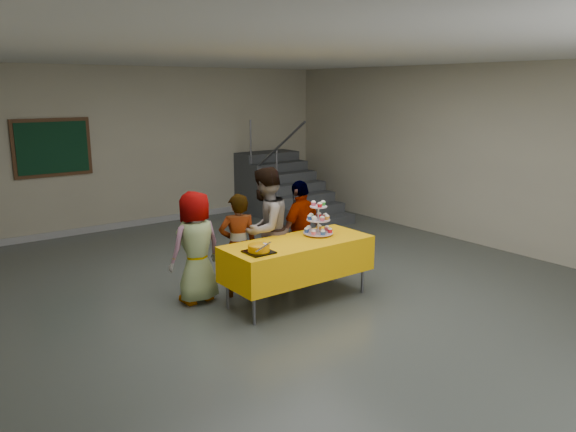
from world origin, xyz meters
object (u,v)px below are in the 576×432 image
(schoolchild_a, at_px, (196,247))
(schoolchild_d, at_px, (301,231))
(noticeboard, at_px, (52,148))
(schoolchild_c, at_px, (265,229))
(bear_cake, at_px, (259,248))
(bake_table, at_px, (298,258))
(schoolchild_b, at_px, (238,246))
(cupcake_stand, at_px, (318,222))
(staircase, at_px, (283,191))

(schoolchild_a, xyz_separation_m, schoolchild_d, (1.52, -0.15, 0.00))
(noticeboard, bearing_deg, schoolchild_c, -71.20)
(schoolchild_d, bearing_deg, schoolchild_c, -19.60)
(noticeboard, bearing_deg, bear_cake, -80.12)
(bake_table, bearing_deg, schoolchild_b, 130.70)
(schoolchild_d, bearing_deg, bear_cake, 14.24)
(cupcake_stand, relative_size, schoolchild_a, 0.32)
(cupcake_stand, height_order, noticeboard, noticeboard)
(cupcake_stand, distance_m, bear_cake, 1.07)
(bake_table, relative_size, noticeboard, 1.45)
(bake_table, xyz_separation_m, schoolchild_b, (-0.50, 0.58, 0.11))
(schoolchild_c, xyz_separation_m, noticeboard, (-1.47, 4.32, 0.79))
(schoolchild_b, bearing_deg, schoolchild_c, -155.67)
(staircase, bearing_deg, bear_cake, -129.03)
(bake_table, relative_size, schoolchild_a, 1.35)
(bear_cake, distance_m, noticeboard, 5.18)
(bake_table, relative_size, staircase, 0.78)
(bear_cake, relative_size, schoolchild_a, 0.26)
(schoolchild_a, relative_size, schoolchild_c, 0.86)
(bear_cake, bearing_deg, schoolchild_d, 31.34)
(bake_table, relative_size, schoolchild_b, 1.41)
(bear_cake, bearing_deg, noticeboard, 99.88)
(schoolchild_a, xyz_separation_m, noticeboard, (-0.53, 4.19, 0.90))
(schoolchild_a, distance_m, noticeboard, 4.32)
(bear_cake, bearing_deg, staircase, 50.97)
(bear_cake, relative_size, schoolchild_d, 0.26)
(bake_table, distance_m, staircase, 4.93)
(cupcake_stand, height_order, bear_cake, cupcake_stand)
(cupcake_stand, distance_m, noticeboard, 5.25)
(schoolchild_a, bearing_deg, schoolchild_d, 168.64)
(bake_table, distance_m, schoolchild_a, 1.26)
(bake_table, height_order, schoolchild_b, schoolchild_b)
(cupcake_stand, bearing_deg, noticeboard, 111.71)
(schoolchild_b, relative_size, staircase, 0.56)
(cupcake_stand, xyz_separation_m, noticeboard, (-1.93, 4.84, 0.66))
(schoolchild_a, distance_m, schoolchild_c, 0.96)
(schoolchild_c, relative_size, staircase, 0.67)
(bake_table, xyz_separation_m, staircase, (2.76, 4.09, -0.07))
(schoolchild_a, bearing_deg, bear_cake, 106.74)
(schoolchild_b, xyz_separation_m, schoolchild_c, (0.43, 0.02, 0.14))
(staircase, distance_m, noticeboard, 4.51)
(bear_cake, bearing_deg, cupcake_stand, 11.12)
(bear_cake, relative_size, schoolchild_c, 0.22)
(schoolchild_b, distance_m, staircase, 4.79)
(schoolchild_d, bearing_deg, schoolchild_b, -17.11)
(bake_table, relative_size, cupcake_stand, 4.22)
(cupcake_stand, xyz_separation_m, bear_cake, (-1.05, -0.21, -0.11))
(schoolchild_c, height_order, staircase, staircase)
(staircase, bearing_deg, noticeboard, 168.99)
(cupcake_stand, height_order, schoolchild_b, schoolchild_b)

